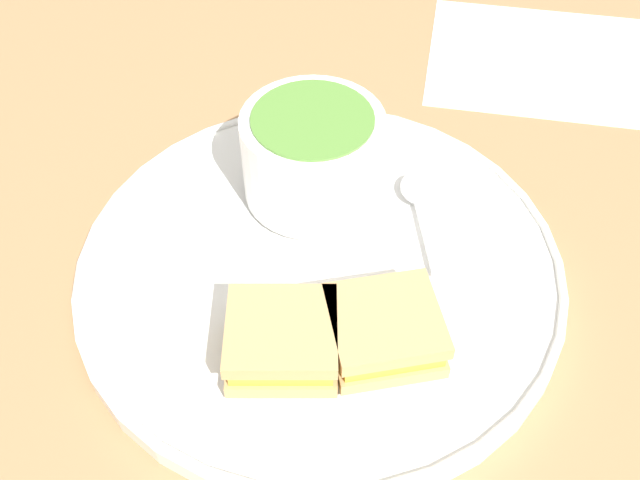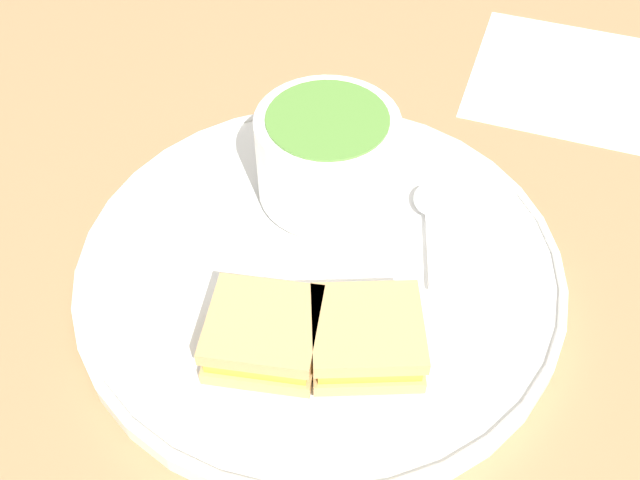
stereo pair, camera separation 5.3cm
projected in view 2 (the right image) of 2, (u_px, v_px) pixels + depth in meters
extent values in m
plane|color=#9E754C|center=(320.00, 276.00, 0.56)|extent=(2.40, 2.40, 0.00)
cylinder|color=white|center=(320.00, 269.00, 0.56)|extent=(0.36, 0.36, 0.02)
torus|color=white|center=(320.00, 261.00, 0.55)|extent=(0.36, 0.36, 0.01)
cylinder|color=white|center=(327.00, 187.00, 0.59)|extent=(0.06, 0.06, 0.01)
cylinder|color=white|center=(327.00, 156.00, 0.57)|extent=(0.11, 0.11, 0.07)
cylinder|color=#568938|center=(328.00, 121.00, 0.54)|extent=(0.09, 0.09, 0.01)
cube|color=silver|center=(431.00, 249.00, 0.55)|extent=(0.07, 0.03, 0.00)
ellipsoid|color=silver|center=(429.00, 199.00, 0.58)|extent=(0.04, 0.03, 0.01)
cube|color=tan|center=(265.00, 343.00, 0.49)|extent=(0.08, 0.08, 0.01)
cube|color=gold|center=(264.00, 334.00, 0.48)|extent=(0.07, 0.08, 0.01)
cube|color=tan|center=(263.00, 324.00, 0.47)|extent=(0.08, 0.08, 0.01)
cube|color=tan|center=(366.00, 347.00, 0.49)|extent=(0.09, 0.09, 0.01)
cube|color=gold|center=(367.00, 337.00, 0.48)|extent=(0.08, 0.08, 0.01)
cube|color=tan|center=(368.00, 327.00, 0.47)|extent=(0.09, 0.09, 0.01)
cube|color=white|center=(628.00, 90.00, 0.71)|extent=(0.19, 0.30, 0.00)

